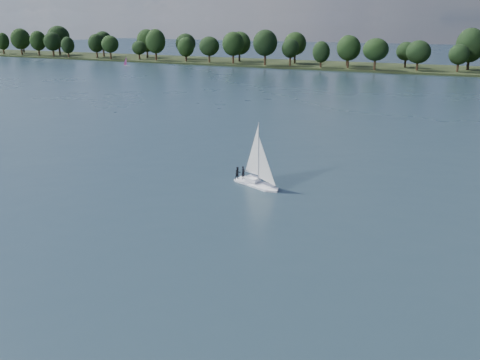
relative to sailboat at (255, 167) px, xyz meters
The scene contains 6 objects.
ground 58.01m from the sailboat, 96.12° to the left, with size 700.00×700.00×0.00m, color #233342.
far_shore 169.77m from the sailboat, 92.09° to the left, with size 660.00×40.00×1.50m, color black.
sailboat is the anchor object (origin of this frame).
dinghy_pink 180.41m from the sailboat, 133.13° to the left, with size 2.69×2.35×4.14m.
pontoon 238.38m from the sailboat, 139.85° to the left, with size 4.00×2.00×0.50m, color slate.
treeline 166.74m from the sailboat, 94.85° to the left, with size 562.01×73.42×18.02m.
Camera 1 is at (32.81, -14.40, 19.63)m, focal length 40.00 mm.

